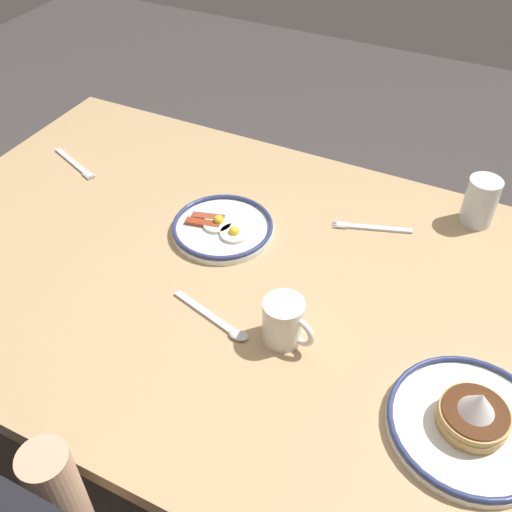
% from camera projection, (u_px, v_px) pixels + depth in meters
% --- Properties ---
extents(ground_plane, '(6.00, 6.00, 0.00)m').
position_uv_depth(ground_plane, '(231.00, 446.00, 1.76)').
color(ground_plane, '#423D3B').
extents(dining_table, '(1.49, 1.00, 0.73)m').
position_uv_depth(dining_table, '(224.00, 298.00, 1.34)').
color(dining_table, tan).
rests_on(dining_table, ground_plane).
extents(plate_near_main, '(0.23, 0.23, 0.04)m').
position_uv_depth(plate_near_main, '(223.00, 228.00, 1.35)').
color(plate_near_main, white).
rests_on(plate_near_main, dining_table).
extents(plate_center_pancakes, '(0.27, 0.27, 0.10)m').
position_uv_depth(plate_center_pancakes, '(471.00, 422.00, 0.97)').
color(plate_center_pancakes, white).
rests_on(plate_center_pancakes, dining_table).
extents(coffee_mug, '(0.11, 0.08, 0.09)m').
position_uv_depth(coffee_mug, '(284.00, 321.00, 1.10)').
color(coffee_mug, white).
rests_on(coffee_mug, dining_table).
extents(drinking_glass, '(0.07, 0.07, 0.11)m').
position_uv_depth(drinking_glass, '(480.00, 203.00, 1.36)').
color(drinking_glass, silver).
rests_on(drinking_glass, dining_table).
extents(fork_near, '(0.18, 0.08, 0.01)m').
position_uv_depth(fork_near, '(74.00, 163.00, 1.57)').
color(fork_near, silver).
rests_on(fork_near, dining_table).
extents(fork_far, '(0.18, 0.07, 0.01)m').
position_uv_depth(fork_far, '(372.00, 228.00, 1.37)').
color(fork_far, silver).
rests_on(fork_far, dining_table).
extents(tea_spoon, '(0.19, 0.07, 0.01)m').
position_uv_depth(tea_spoon, '(220.00, 323.00, 1.15)').
color(tea_spoon, silver).
rests_on(tea_spoon, dining_table).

